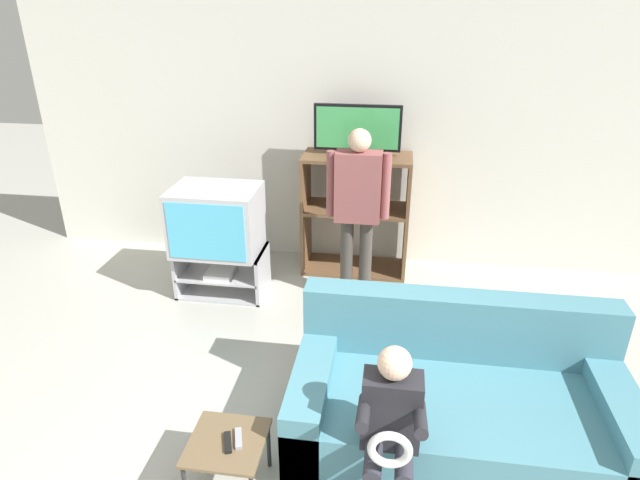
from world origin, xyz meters
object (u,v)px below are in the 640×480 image
media_shelf (356,213)px  couch (456,403)px  television_main (217,220)px  snack_table (227,447)px  remote_control_white (239,438)px  remote_control_black (228,442)px  tv_stand (223,271)px  television_flat (357,131)px  person_seated_child (391,426)px  person_standing_adult (358,202)px

media_shelf → couch: size_ratio=0.60×
television_main → snack_table: television_main is taller
television_main → snack_table: 2.27m
media_shelf → remote_control_white: 2.77m
remote_control_black → couch: size_ratio=0.07×
remote_control_black → remote_control_white: bearing=15.9°
tv_stand → television_flat: size_ratio=0.99×
television_main → remote_control_white: (0.79, -2.09, -0.37)m
television_flat → couch: size_ratio=0.41×
television_flat → snack_table: television_flat is taller
television_main → snack_table: bearing=-70.9°
couch → tv_stand: bearing=141.9°
television_flat → person_seated_child: television_flat is taller
television_flat → remote_control_black: size_ratio=5.55×
tv_stand → person_seated_child: size_ratio=0.81×
television_main → person_standing_adult: (1.23, 0.04, 0.22)m
media_shelf → snack_table: bearing=-99.2°
tv_stand → snack_table: 2.23m
snack_table → remote_control_white: (0.06, 0.02, 0.05)m
couch → person_standing_adult: (-0.75, 1.58, 0.68)m
person_seated_child → television_flat: bearing=98.7°
media_shelf → couch: (0.81, -2.19, -0.33)m
television_main → remote_control_black: (0.74, -2.12, -0.37)m
remote_control_black → couch: (1.24, 0.58, -0.08)m
tv_stand → remote_control_black: bearing=-71.1°
television_flat → snack_table: (-0.44, -2.78, -1.09)m
television_flat → person_seated_child: bearing=-81.3°
remote_control_black → remote_control_white: (0.05, 0.04, 0.00)m
snack_table → remote_control_white: remote_control_white is taller
couch → remote_control_white: bearing=-155.4°
television_main → media_shelf: bearing=29.0°
snack_table → person_standing_adult: 2.29m
media_shelf → remote_control_black: size_ratio=8.16×
tv_stand → person_standing_adult: person_standing_adult is taller
media_shelf → person_seated_child: bearing=-81.4°
person_standing_adult → remote_control_white: bearing=-101.8°
television_flat → couch: 2.62m
remote_control_black → person_seated_child: person_seated_child is taller
tv_stand → remote_control_black: size_ratio=5.49×
snack_table → tv_stand: bearing=108.7°
person_standing_adult → remote_control_black: bearing=-102.9°
media_shelf → person_seated_child: (0.42, -2.75, -0.03)m
tv_stand → couch: bearing=-38.1°
person_standing_adult → television_main: bearing=-178.2°
media_shelf → person_standing_adult: (0.06, -0.61, 0.35)m
television_main → person_standing_adult: 1.25m
remote_control_white → person_standing_adult: person_standing_adult is taller
snack_table → person_standing_adult: size_ratio=0.26×
person_seated_child → television_main: bearing=127.0°
person_seated_child → media_shelf: bearing=98.6°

